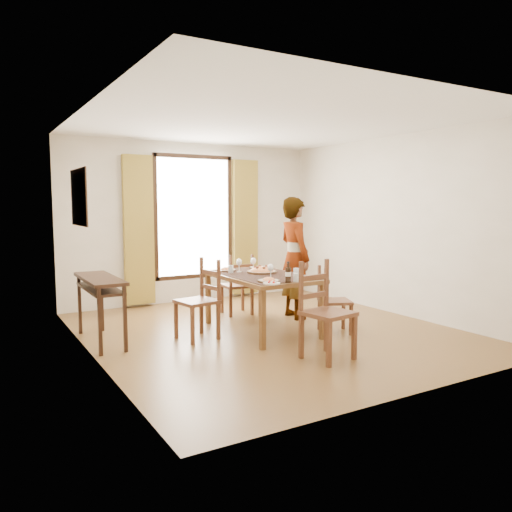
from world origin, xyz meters
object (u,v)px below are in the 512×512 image
console_table (100,287)px  dining_table (262,279)px  man (295,258)px  pasta_platter (262,269)px

console_table → dining_table: size_ratio=0.75×
dining_table → man: (0.83, 0.44, 0.20)m
dining_table → pasta_platter: pasta_platter is taller
dining_table → man: man is taller
console_table → dining_table: console_table is taller
console_table → man: 2.80m
man → pasta_platter: bearing=118.6°
man → pasta_platter: man is taller
dining_table → man: 0.96m
console_table → pasta_platter: pasta_platter is taller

